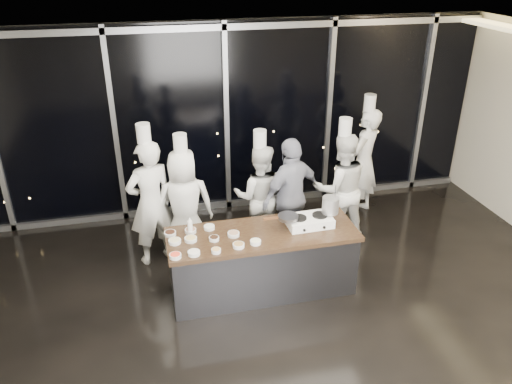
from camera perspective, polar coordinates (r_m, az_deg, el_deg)
ground at (r=6.28m, az=2.75°, el=-15.85°), size 9.00×9.00×0.00m
room_shell at (r=5.10m, az=5.19°, el=3.54°), size 9.02×7.02×3.21m
window_wall at (r=8.42m, az=-3.44°, el=8.18°), size 8.90×0.11×3.20m
demo_counter at (r=6.68m, az=0.71°, el=-7.92°), size 2.46×0.86×0.90m
stove at (r=6.61m, az=6.10°, el=-3.30°), size 0.60×0.39×0.14m
frying_pan at (r=6.47m, az=3.60°, el=-2.87°), size 0.47×0.28×0.04m
stock_pot at (r=6.63m, az=8.51°, el=-1.49°), size 0.23×0.23×0.22m
prep_bowls at (r=6.26m, az=-6.02°, el=-5.51°), size 1.16×0.71×0.05m
squeeze_bottle at (r=6.41m, az=-7.55°, el=-3.86°), size 0.07×0.07×0.24m
chef_far_left at (r=7.21m, az=-11.95°, el=-1.12°), size 0.80×0.67×2.12m
chef_left at (r=7.26m, az=-8.16°, el=-1.42°), size 0.83×0.54×1.94m
chef_center at (r=7.52m, az=0.41°, el=-0.41°), size 0.93×0.81×1.87m
guest at (r=7.36m, az=4.06°, el=-0.48°), size 1.14×0.84×1.80m
chef_right at (r=7.72m, az=9.60°, el=0.48°), size 0.89×0.71×2.00m
chef_side at (r=8.60m, az=12.20°, el=3.44°), size 0.81×0.77×2.10m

